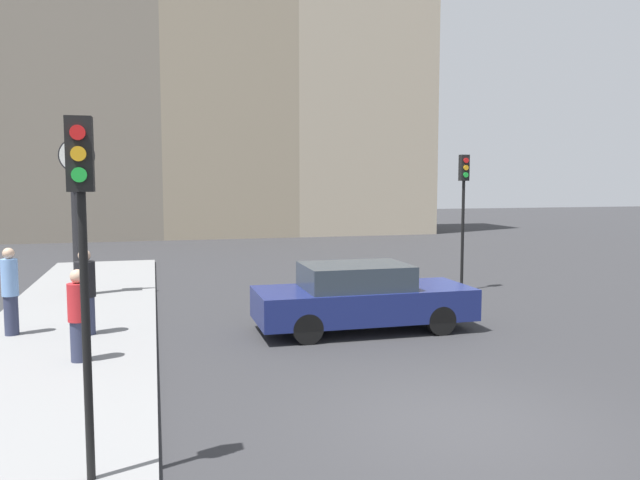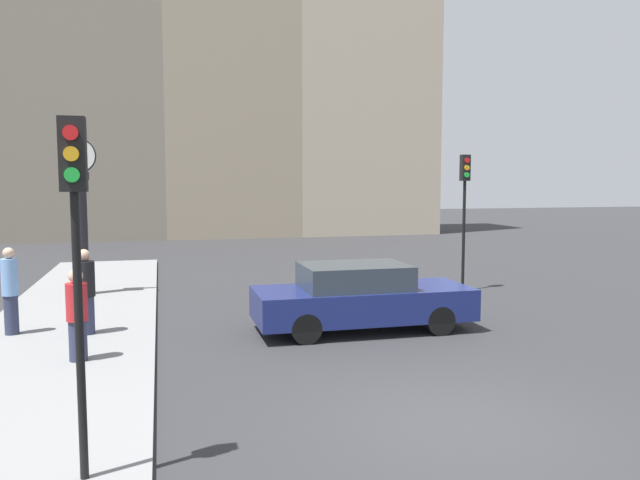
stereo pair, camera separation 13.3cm
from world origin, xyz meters
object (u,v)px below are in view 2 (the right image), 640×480
(traffic_light_far, at_px, (465,194))
(pedestrian_red_top, at_px, (77,315))
(pedestrian_black_jacket, at_px, (85,292))
(traffic_light_near, at_px, (75,223))
(sedan_car, at_px, (360,297))
(street_clock, at_px, (80,221))
(pedestrian_blue_stripe, at_px, (10,290))

(traffic_light_far, xyz_separation_m, pedestrian_red_top, (-10.14, -5.18, -1.96))
(pedestrian_black_jacket, height_order, pedestrian_red_top, pedestrian_black_jacket)
(traffic_light_near, height_order, traffic_light_far, traffic_light_far)
(sedan_car, xyz_separation_m, traffic_light_far, (4.48, 3.90, 2.14))
(sedan_car, height_order, pedestrian_black_jacket, pedestrian_black_jacket)
(pedestrian_black_jacket, bearing_deg, pedestrian_red_top, -87.67)
(street_clock, distance_m, pedestrian_red_top, 6.99)
(traffic_light_far, bearing_deg, street_clock, 171.23)
(traffic_light_near, bearing_deg, sedan_car, 49.78)
(sedan_car, distance_m, pedestrian_red_top, 5.81)
(pedestrian_black_jacket, xyz_separation_m, pedestrian_red_top, (0.08, -2.02, -0.06))
(pedestrian_blue_stripe, relative_size, pedestrian_black_jacket, 1.02)
(sedan_car, bearing_deg, pedestrian_blue_stripe, 171.47)
(sedan_car, relative_size, pedestrian_black_jacket, 2.66)
(pedestrian_blue_stripe, bearing_deg, pedestrian_red_top, -56.37)
(street_clock, bearing_deg, sedan_car, -41.25)
(traffic_light_far, bearing_deg, pedestrian_blue_stripe, -166.49)
(traffic_light_far, height_order, pedestrian_blue_stripe, traffic_light_far)
(street_clock, height_order, pedestrian_red_top, street_clock)
(traffic_light_near, height_order, street_clock, street_clock)
(traffic_light_near, relative_size, street_clock, 0.88)
(sedan_car, bearing_deg, traffic_light_near, -130.22)
(sedan_car, height_order, pedestrian_blue_stripe, pedestrian_blue_stripe)
(traffic_light_near, bearing_deg, pedestrian_black_jacket, 95.86)
(traffic_light_near, xyz_separation_m, traffic_light_far, (9.53, 9.87, 0.04))
(street_clock, relative_size, pedestrian_blue_stripe, 2.40)
(pedestrian_blue_stripe, bearing_deg, pedestrian_black_jacket, -13.05)
(traffic_light_far, distance_m, street_clock, 10.98)
(sedan_car, relative_size, traffic_light_far, 1.17)
(traffic_light_far, bearing_deg, traffic_light_near, -133.99)
(traffic_light_far, relative_size, pedestrian_red_top, 2.47)
(street_clock, xyz_separation_m, pedestrian_red_top, (0.69, -6.85, -1.24))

